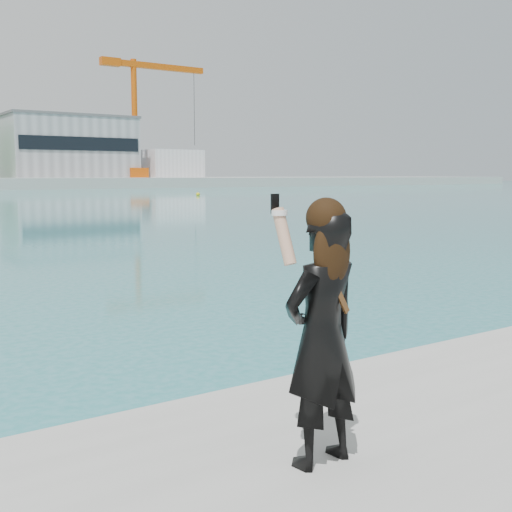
# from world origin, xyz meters

# --- Properties ---
(warehouse_grey_right) EXTENTS (25.50, 15.35, 12.50)m
(warehouse_grey_right) POSITION_xyz_m (40.00, 127.98, 8.26)
(warehouse_grey_right) COLOR gray
(warehouse_grey_right) RESTS_ON far_quay
(ancillary_shed) EXTENTS (12.00, 10.00, 6.00)m
(ancillary_shed) POSITION_xyz_m (62.00, 126.00, 5.00)
(ancillary_shed) COLOR silver
(ancillary_shed) RESTS_ON far_quay
(dock_crane) EXTENTS (23.00, 4.00, 24.00)m
(dock_crane) POSITION_xyz_m (53.20, 122.00, 15.07)
(dock_crane) COLOR #ED5B0D
(dock_crane) RESTS_ON far_quay
(buoy_near) EXTENTS (0.50, 0.50, 0.50)m
(buoy_near) POSITION_xyz_m (35.77, 66.50, 0.00)
(buoy_near) COLOR #D7C30B
(buoy_near) RESTS_ON ground
(woman) EXTENTS (0.60, 0.42, 1.64)m
(woman) POSITION_xyz_m (-0.71, -0.49, 1.63)
(woman) COLOR black
(woman) RESTS_ON near_quay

